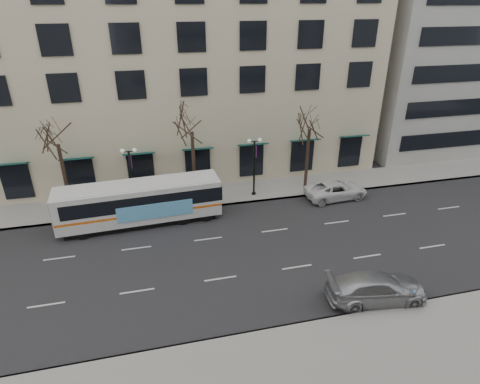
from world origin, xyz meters
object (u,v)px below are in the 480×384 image
object	(u,v)px
tree_far_left	(55,132)
lamp_post_right	(254,164)
tree_far_mid	(191,120)
pay_station	(413,293)
tree_far_right	(310,118)
silver_car	(377,288)
white_pickup	(336,190)
lamp_post_left	(132,176)
city_bus	(141,202)

from	to	relation	value
tree_far_left	lamp_post_right	xyz separation A→B (m)	(15.01, -0.60, -3.75)
tree_far_mid	lamp_post_right	size ratio (longest dim) A/B	1.64
tree_far_mid	pay_station	size ratio (longest dim) A/B	6.63
tree_far_right	silver_car	distance (m)	16.10
white_pickup	lamp_post_left	bearing A→B (deg)	79.76
lamp_post_left	city_bus	xyz separation A→B (m)	(0.55, -2.40, -1.16)
tree_far_mid	silver_car	world-z (taller)	tree_far_mid
silver_car	pay_station	distance (m)	1.89
lamp_post_right	tree_far_left	bearing A→B (deg)	177.71
lamp_post_left	city_bus	bearing A→B (deg)	-77.16
tree_far_mid	tree_far_right	world-z (taller)	tree_far_mid
lamp_post_left	silver_car	size ratio (longest dim) A/B	0.92
tree_far_left	tree_far_mid	xyz separation A→B (m)	(10.00, 0.00, 0.21)
silver_car	white_pickup	size ratio (longest dim) A/B	1.06
tree_far_right	silver_car	size ratio (longest dim) A/B	1.42
tree_far_left	lamp_post_left	distance (m)	6.29
tree_far_right	pay_station	size ratio (longest dim) A/B	6.25
white_pickup	city_bus	bearing A→B (deg)	87.99
city_bus	pay_station	world-z (taller)	city_bus
tree_far_right	lamp_post_left	size ratio (longest dim) A/B	1.55
lamp_post_left	white_pickup	bearing A→B (deg)	-6.82
tree_far_right	pay_station	bearing A→B (deg)	-90.81
lamp_post_left	pay_station	size ratio (longest dim) A/B	4.04
lamp_post_left	city_bus	size ratio (longest dim) A/B	0.43
lamp_post_right	city_bus	distance (m)	9.82
tree_far_right	city_bus	xyz separation A→B (m)	(-14.44, -3.00, -4.64)
lamp_post_left	pay_station	bearing A→B (deg)	-46.40
lamp_post_left	white_pickup	world-z (taller)	lamp_post_left
lamp_post_right	tree_far_mid	bearing A→B (deg)	173.17
tree_far_left	silver_car	size ratio (longest dim) A/B	1.47
tree_far_left	tree_far_mid	world-z (taller)	tree_far_mid
city_bus	pay_station	distance (m)	19.35
white_pickup	tree_far_left	bearing A→B (deg)	79.76
lamp_post_left	pay_station	distance (m)	21.49
city_bus	silver_car	xyz separation A→B (m)	(12.70, -12.00, -0.96)
lamp_post_left	lamp_post_right	bearing A→B (deg)	0.00
lamp_post_right	silver_car	xyz separation A→B (m)	(3.25, -14.40, -2.12)
tree_far_right	city_bus	bearing A→B (deg)	-168.27
tree_far_mid	tree_far_right	bearing A→B (deg)	-0.00
tree_far_left	tree_far_right	distance (m)	20.00
tree_far_right	city_bus	distance (m)	15.46
tree_far_mid	pay_station	world-z (taller)	tree_far_mid
lamp_post_left	silver_car	distance (m)	19.68
tree_far_mid	city_bus	xyz separation A→B (m)	(-4.44, -3.00, -5.12)
tree_far_left	white_pickup	xyz separation A→B (m)	(21.74, -2.60, -5.96)
lamp_post_left	white_pickup	distance (m)	16.99
tree_far_left	silver_car	xyz separation A→B (m)	(18.26, -15.00, -5.87)
tree_far_mid	silver_car	size ratio (longest dim) A/B	1.50
tree_far_mid	lamp_post_right	distance (m)	6.41
white_pickup	pay_station	xyz separation A→B (m)	(-1.97, -13.50, 0.34)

